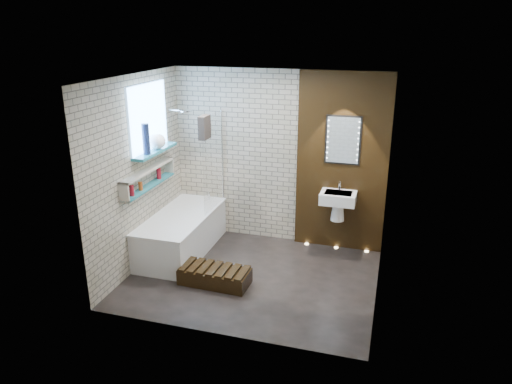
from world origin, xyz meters
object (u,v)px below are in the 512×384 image
(bathtub, at_px, (182,233))
(led_mirror, at_px, (343,140))
(walnut_step, at_px, (215,276))
(bath_screen, at_px, (213,162))
(washbasin, at_px, (338,202))

(bathtub, xyz_separation_m, led_mirror, (2.17, 0.78, 1.36))
(led_mirror, height_order, walnut_step, led_mirror)
(walnut_step, bearing_deg, bathtub, 136.87)
(bath_screen, xyz_separation_m, walnut_step, (0.45, -1.19, -1.18))
(washbasin, bearing_deg, bathtub, -163.99)
(bathtub, distance_m, led_mirror, 2.68)
(bathtub, distance_m, washbasin, 2.32)
(bathtub, distance_m, walnut_step, 1.11)
(bathtub, bearing_deg, led_mirror, 19.78)
(led_mirror, bearing_deg, washbasin, -90.00)
(bathtub, relative_size, bath_screen, 1.24)
(bathtub, xyz_separation_m, bath_screen, (0.35, 0.44, 0.99))
(bath_screen, bearing_deg, bathtub, -128.90)
(bath_screen, relative_size, walnut_step, 1.56)
(washbasin, relative_size, led_mirror, 0.83)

